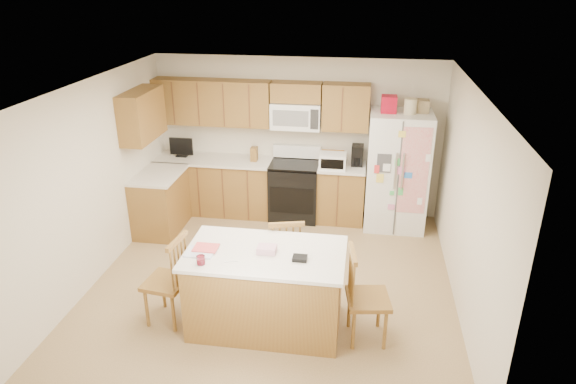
% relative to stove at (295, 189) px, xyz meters
% --- Properties ---
extents(ground, '(4.50, 4.50, 0.00)m').
position_rel_stove_xyz_m(ground, '(0.00, -1.94, -0.47)').
color(ground, olive).
rests_on(ground, ground).
extents(room_shell, '(4.60, 4.60, 2.52)m').
position_rel_stove_xyz_m(room_shell, '(0.00, -1.94, 0.97)').
color(room_shell, beige).
rests_on(room_shell, ground).
extents(cabinetry, '(3.36, 1.56, 2.15)m').
position_rel_stove_xyz_m(cabinetry, '(-0.98, -0.15, 0.44)').
color(cabinetry, olive).
rests_on(cabinetry, ground).
extents(stove, '(0.76, 0.65, 1.13)m').
position_rel_stove_xyz_m(stove, '(0.00, 0.00, 0.00)').
color(stove, black).
rests_on(stove, ground).
extents(refrigerator, '(0.90, 0.79, 2.04)m').
position_rel_stove_xyz_m(refrigerator, '(1.57, -0.06, 0.45)').
color(refrigerator, white).
rests_on(refrigerator, ground).
extents(island, '(1.70, 1.00, 1.02)m').
position_rel_stove_xyz_m(island, '(0.08, -2.81, -0.00)').
color(island, olive).
rests_on(island, ground).
extents(windsor_chair_left, '(0.49, 0.51, 1.06)m').
position_rel_stove_xyz_m(windsor_chair_left, '(-1.01, -2.89, 0.03)').
color(windsor_chair_left, olive).
rests_on(windsor_chair_left, ground).
extents(windsor_chair_back, '(0.53, 0.52, 1.02)m').
position_rel_stove_xyz_m(windsor_chair_back, '(0.19, -2.12, 0.01)').
color(windsor_chair_back, olive).
rests_on(windsor_chair_back, ground).
extents(windsor_chair_right, '(0.51, 0.53, 1.07)m').
position_rel_stove_xyz_m(windsor_chair_right, '(1.16, -2.87, 0.03)').
color(windsor_chair_right, olive).
rests_on(windsor_chair_right, ground).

